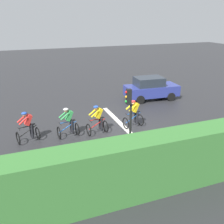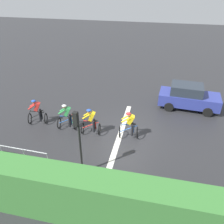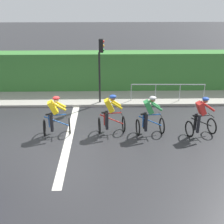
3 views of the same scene
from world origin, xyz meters
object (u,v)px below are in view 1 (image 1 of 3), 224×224
at_px(cyclist_fourth, 134,114).
at_px(pedestrian_railing_kerbside, 50,161).
at_px(cyclist_mid, 98,120).
at_px(traffic_light_near_crossing, 129,115).
at_px(cyclist_lead, 28,127).
at_px(car_navy, 151,88).
at_px(cyclist_second, 68,123).

distance_m(cyclist_fourth, pedestrian_railing_kerbside, 6.26).
relative_size(cyclist_mid, cyclist_fourth, 1.00).
relative_size(cyclist_mid, traffic_light_near_crossing, 0.50).
bearing_deg(cyclist_lead, cyclist_mid, -95.56).
xyz_separation_m(cyclist_fourth, car_navy, (4.36, -3.50, 0.08)).
bearing_deg(cyclist_mid, traffic_light_near_crossing, -172.00).
bearing_deg(cyclist_second, cyclist_lead, 85.56).
height_order(cyclist_lead, pedestrian_railing_kerbside, cyclist_lead).
distance_m(cyclist_fourth, car_navy, 5.59).
relative_size(cyclist_second, cyclist_fourth, 1.00).
bearing_deg(traffic_light_near_crossing, cyclist_second, 31.30).
xyz_separation_m(cyclist_second, pedestrian_railing_kerbside, (-3.46, 1.44, 0.00)).
bearing_deg(cyclist_second, cyclist_mid, -97.01).
distance_m(cyclist_second, car_navy, 8.48).
bearing_deg(traffic_light_near_crossing, cyclist_mid, 8.00).
distance_m(cyclist_mid, traffic_light_near_crossing, 3.46).
bearing_deg(car_navy, cyclist_lead, 113.81).
distance_m(cyclist_lead, cyclist_second, 2.06).
distance_m(cyclist_second, cyclist_mid, 1.59).
relative_size(cyclist_second, pedestrian_railing_kerbside, 0.43).
xyz_separation_m(cyclist_mid, traffic_light_near_crossing, (-3.12, -0.44, 1.43)).
distance_m(cyclist_lead, traffic_light_near_crossing, 5.54).
bearing_deg(cyclist_fourth, pedestrian_railing_kerbside, 122.90).
bearing_deg(traffic_light_near_crossing, cyclist_lead, 49.51).
bearing_deg(traffic_light_near_crossing, pedestrian_railing_kerbside, 92.39).
distance_m(cyclist_lead, car_navy, 10.24).
bearing_deg(car_navy, traffic_light_near_crossing, 145.17).
height_order(cyclist_lead, cyclist_fourth, same).
relative_size(cyclist_fourth, pedestrian_railing_kerbside, 0.43).
bearing_deg(cyclist_lead, traffic_light_near_crossing, -130.49).
bearing_deg(cyclist_fourth, car_navy, -38.74).
bearing_deg(traffic_light_near_crossing, car_navy, -34.83).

